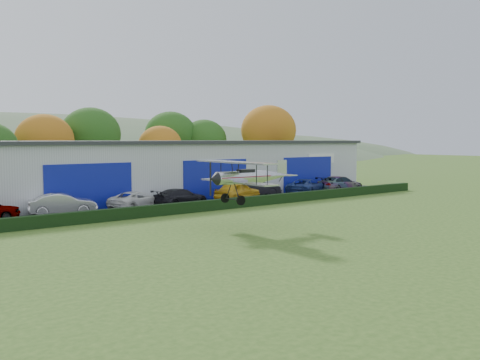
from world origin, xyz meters
TOP-DOWN VIEW (x-y plane):
  - ground at (0.00, 0.00)m, footprint 300.00×300.00m
  - apron at (3.00, 21.00)m, footprint 48.00×9.00m
  - hedge at (3.00, 16.20)m, footprint 46.00×0.60m
  - hangar at (5.00, 27.98)m, footprint 40.60×12.60m
  - tree_belt at (0.85, 40.62)m, footprint 75.70×13.22m
  - car_1 at (-9.61, 20.69)m, footprint 4.96×2.93m
  - car_2 at (-3.82, 20.54)m, footprint 5.28×3.79m
  - car_3 at (-0.24, 19.73)m, footprint 5.06×2.58m
  - car_4 at (5.59, 19.60)m, footprint 5.27×3.22m
  - car_5 at (9.59, 21.64)m, footprint 4.87×2.80m
  - car_6 at (14.36, 19.73)m, footprint 6.04×4.58m
  - car_7 at (19.25, 19.51)m, footprint 5.54×2.38m
  - biplane at (-3.12, 7.98)m, footprint 5.89×6.72m

SIDE VIEW (x-z plane):
  - ground at x=0.00m, z-range 0.00..0.00m
  - apron at x=3.00m, z-range 0.00..0.05m
  - hedge at x=3.00m, z-range 0.00..0.80m
  - car_2 at x=-3.82m, z-range 0.05..1.39m
  - car_3 at x=-0.24m, z-range 0.05..1.46m
  - car_5 at x=9.59m, z-range 0.05..1.57m
  - car_6 at x=14.36m, z-range 0.05..1.57m
  - car_1 at x=-9.61m, z-range 0.05..1.60m
  - car_7 at x=19.25m, z-range 0.05..1.64m
  - car_4 at x=5.59m, z-range 0.05..1.73m
  - hangar at x=5.00m, z-range 0.01..5.31m
  - biplane at x=-3.12m, z-range 1.97..4.50m
  - tree_belt at x=0.85m, z-range 0.55..10.67m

